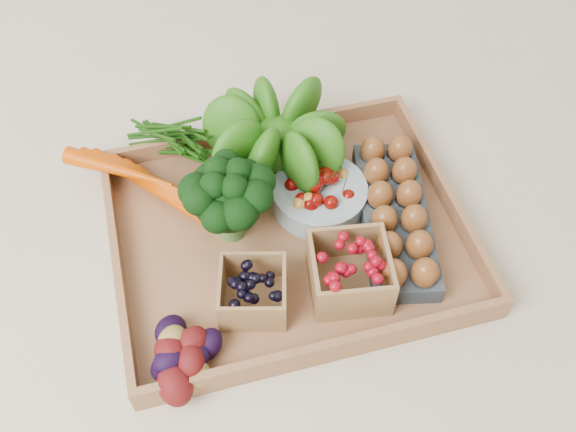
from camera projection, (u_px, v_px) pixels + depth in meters
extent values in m
plane|color=beige|center=(288.00, 238.00, 1.04)|extent=(4.00, 4.00, 0.00)
cube|color=#93623D|center=(288.00, 236.00, 1.04)|extent=(0.55, 0.45, 0.01)
sphere|color=#1F4B0B|center=(276.00, 131.00, 1.06)|extent=(0.16, 0.16, 0.16)
cylinder|color=#8C9EA5|center=(319.00, 196.00, 1.05)|extent=(0.16, 0.16, 0.04)
cube|color=#323940|center=(394.00, 218.00, 1.03)|extent=(0.17, 0.31, 0.03)
cube|color=black|center=(253.00, 292.00, 0.93)|extent=(0.12, 0.12, 0.07)
cube|color=maroon|center=(350.00, 272.00, 0.94)|extent=(0.13, 0.13, 0.08)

